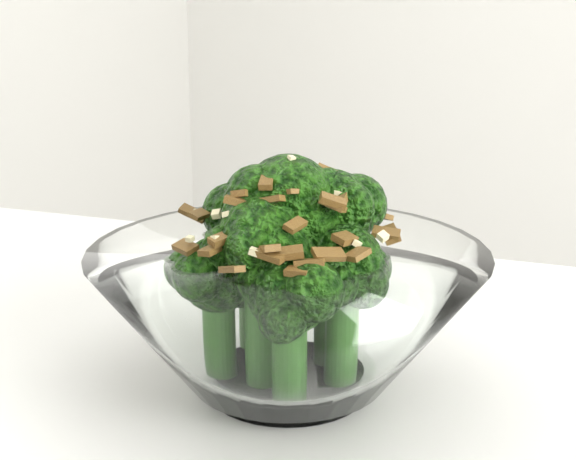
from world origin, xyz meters
The scene contains 1 object.
broccoli_dish centered at (-0.22, 0.05, 0.80)m, with size 0.19×0.19×0.12m.
Camera 1 is at (0.01, -0.28, 0.95)m, focal length 55.00 mm.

